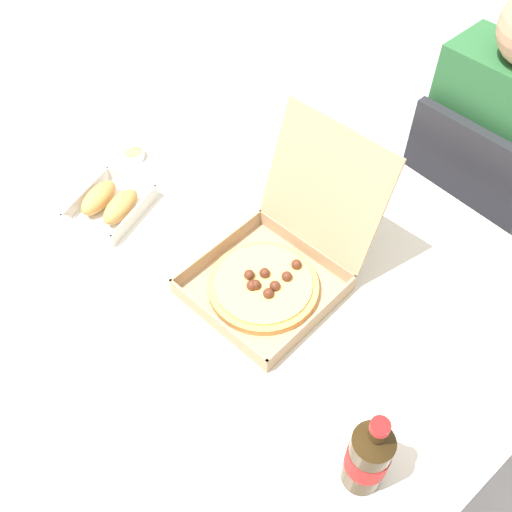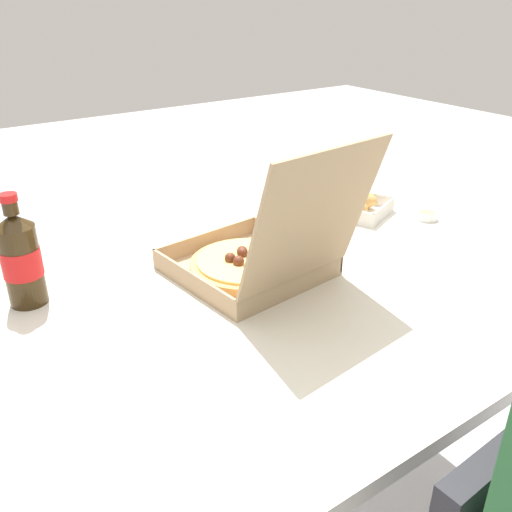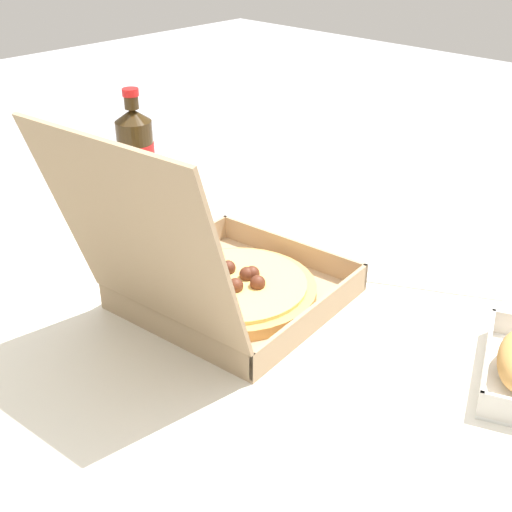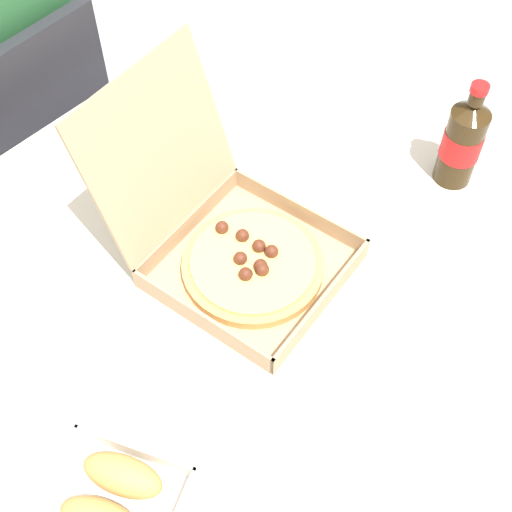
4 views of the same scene
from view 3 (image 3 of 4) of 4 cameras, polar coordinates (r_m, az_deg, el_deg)
dining_table at (r=1.02m, az=-0.98°, el=-8.34°), size 1.24×1.06×0.71m
pizza_box_open at (r=0.97m, az=-3.02°, el=-2.24°), size 0.33×0.41×0.32m
cola_bottle at (r=1.35m, az=-10.34°, el=8.74°), size 0.07×0.07×0.22m
paper_menu at (r=1.14m, az=15.22°, el=-1.00°), size 0.26×0.23×0.00m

